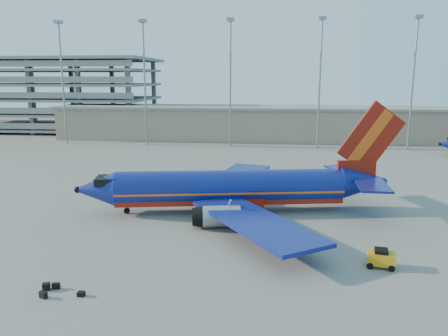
% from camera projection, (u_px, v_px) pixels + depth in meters
% --- Properties ---
extents(ground, '(220.00, 220.00, 0.00)m').
position_uv_depth(ground, '(236.00, 200.00, 56.92)').
color(ground, slate).
rests_on(ground, ground).
extents(terminal_building, '(122.00, 16.00, 8.50)m').
position_uv_depth(terminal_building, '(293.00, 123.00, 111.47)').
color(terminal_building, gray).
rests_on(terminal_building, ground).
extents(parking_garage, '(62.00, 32.00, 21.40)m').
position_uv_depth(parking_garage, '(53.00, 91.00, 133.13)').
color(parking_garage, slate).
rests_on(parking_garage, ground).
extents(light_mast_row, '(101.60, 1.60, 28.65)m').
position_uv_depth(light_mast_row, '(275.00, 69.00, 97.63)').
color(light_mast_row, gray).
rests_on(light_mast_row, ground).
extents(aircraft_main, '(38.40, 36.64, 13.09)m').
position_uv_depth(aircraft_main, '(237.00, 189.00, 51.58)').
color(aircraft_main, navy).
rests_on(aircraft_main, ground).
extents(baggage_tug, '(2.46, 1.75, 1.62)m').
position_uv_depth(baggage_tug, '(381.00, 258.00, 36.53)').
color(baggage_tug, orange).
rests_on(baggage_tug, ground).
extents(luggage_pile, '(3.59, 1.89, 0.55)m').
position_uv_depth(luggage_pile, '(55.00, 290.00, 32.28)').
color(luggage_pile, black).
rests_on(luggage_pile, ground).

